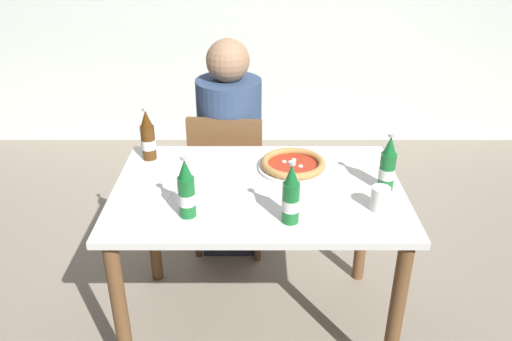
% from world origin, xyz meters
% --- Properties ---
extents(ground_plane, '(8.00, 8.00, 0.00)m').
position_xyz_m(ground_plane, '(0.00, 0.00, 0.00)').
color(ground_plane, gray).
extents(dining_table_main, '(1.20, 0.80, 0.75)m').
position_xyz_m(dining_table_main, '(0.00, 0.00, 0.64)').
color(dining_table_main, silver).
rests_on(dining_table_main, ground_plane).
extents(chair_behind_table, '(0.44, 0.44, 0.85)m').
position_xyz_m(chair_behind_table, '(-0.16, 0.61, 0.48)').
color(chair_behind_table, brown).
rests_on(chair_behind_table, ground_plane).
extents(diner_seated, '(0.34, 0.34, 1.21)m').
position_xyz_m(diner_seated, '(-0.15, 0.66, 0.58)').
color(diner_seated, '#2D3342').
rests_on(diner_seated, ground_plane).
extents(pizza_margherita_near, '(0.31, 0.31, 0.04)m').
position_xyz_m(pizza_margherita_near, '(0.16, 0.16, 0.77)').
color(pizza_margherita_near, white).
rests_on(pizza_margherita_near, dining_table_main).
extents(beer_bottle_left, '(0.07, 0.07, 0.25)m').
position_xyz_m(beer_bottle_left, '(-0.50, 0.27, 0.85)').
color(beer_bottle_left, '#512D0F').
rests_on(beer_bottle_left, dining_table_main).
extents(beer_bottle_center, '(0.07, 0.07, 0.25)m').
position_xyz_m(beer_bottle_center, '(-0.27, -0.22, 0.85)').
color(beer_bottle_center, '#196B2D').
rests_on(beer_bottle_center, dining_table_main).
extents(beer_bottle_right, '(0.07, 0.07, 0.25)m').
position_xyz_m(beer_bottle_right, '(0.52, -0.02, 0.85)').
color(beer_bottle_right, '#196B2D').
rests_on(beer_bottle_right, dining_table_main).
extents(beer_bottle_extra, '(0.07, 0.07, 0.25)m').
position_xyz_m(beer_bottle_extra, '(0.12, -0.26, 0.85)').
color(beer_bottle_extra, '#196B2D').
rests_on(beer_bottle_extra, dining_table_main).
extents(napkin_with_cutlery, '(0.21, 0.21, 0.01)m').
position_xyz_m(napkin_with_cutlery, '(-0.45, -0.12, 0.75)').
color(napkin_with_cutlery, white).
rests_on(napkin_with_cutlery, dining_table_main).
extents(paper_cup, '(0.07, 0.07, 0.09)m').
position_xyz_m(paper_cup, '(0.46, -0.18, 0.80)').
color(paper_cup, white).
rests_on(paper_cup, dining_table_main).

